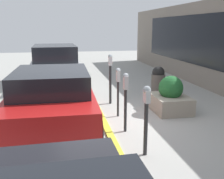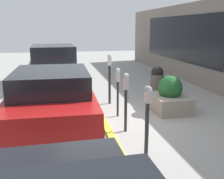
# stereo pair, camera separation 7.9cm
# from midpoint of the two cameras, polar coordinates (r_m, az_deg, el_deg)

# --- Properties ---
(ground_plane) EXTENTS (40.00, 40.00, 0.00)m
(ground_plane) POSITION_cam_midpoint_polar(r_m,az_deg,el_deg) (6.58, -1.26, -7.51)
(ground_plane) COLOR #999993
(curb_strip) EXTENTS (24.50, 0.16, 0.04)m
(curb_strip) POSITION_cam_midpoint_polar(r_m,az_deg,el_deg) (6.56, -1.96, -7.39)
(curb_strip) COLOR gold
(curb_strip) RESTS_ON ground_plane
(parking_meter_nearest) EXTENTS (0.18, 0.15, 1.34)m
(parking_meter_nearest) POSITION_cam_midpoint_polar(r_m,az_deg,el_deg) (4.81, 7.26, -4.28)
(parking_meter_nearest) COLOR #232326
(parking_meter_nearest) RESTS_ON ground_plane
(parking_meter_second) EXTENTS (0.15, 0.13, 1.37)m
(parking_meter_second) POSITION_cam_midpoint_polar(r_m,az_deg,el_deg) (5.87, 2.66, -0.80)
(parking_meter_second) COLOR #232326
(parking_meter_second) RESTS_ON ground_plane
(parking_meter_middle) EXTENTS (0.15, 0.13, 1.32)m
(parking_meter_middle) POSITION_cam_midpoint_polar(r_m,az_deg,el_deg) (6.89, 0.94, 1.49)
(parking_meter_middle) COLOR #232326
(parking_meter_middle) RESTS_ON ground_plane
(parking_meter_fourth) EXTENTS (0.15, 0.13, 1.55)m
(parking_meter_fourth) POSITION_cam_midpoint_polar(r_m,az_deg,el_deg) (8.07, -0.81, 3.56)
(parking_meter_fourth) COLOR #232326
(parking_meter_fourth) RESTS_ON ground_plane
(planter_box) EXTENTS (1.19, 0.96, 1.03)m
(planter_box) POSITION_cam_midpoint_polar(r_m,az_deg,el_deg) (7.60, 12.16, -1.71)
(planter_box) COLOR gray
(planter_box) RESTS_ON ground_plane
(parked_car_middle) EXTENTS (4.04, 1.97, 1.40)m
(parked_car_middle) POSITION_cam_midpoint_polar(r_m,az_deg,el_deg) (6.34, -13.25, -1.52)
(parked_car_middle) COLOR maroon
(parked_car_middle) RESTS_ON ground_plane
(parked_car_rear) EXTENTS (4.75, 2.09, 1.61)m
(parked_car_rear) POSITION_cam_midpoint_polar(r_m,az_deg,el_deg) (11.67, -12.75, 5.65)
(parked_car_rear) COLOR #B7B7BC
(parked_car_rear) RESTS_ON ground_plane
(trash_bin) EXTENTS (0.46, 0.46, 1.08)m
(trash_bin) POSITION_cam_midpoint_polar(r_m,az_deg,el_deg) (8.91, 9.50, 1.55)
(trash_bin) COLOR #514C47
(trash_bin) RESTS_ON ground_plane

